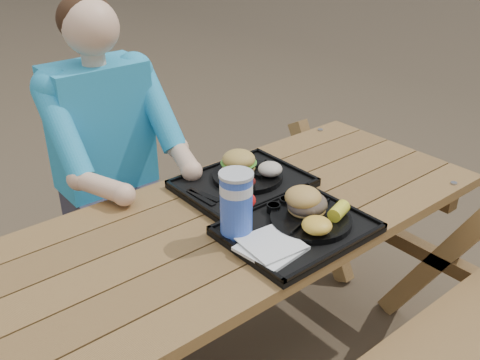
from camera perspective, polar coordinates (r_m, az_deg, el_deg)
picnic_table at (r=2.01m, az=0.00°, el=-12.86°), size 1.80×1.49×0.75m
tray_near at (r=1.70m, az=6.11°, el=-5.37°), size 0.45×0.35×0.02m
tray_far at (r=1.95m, az=0.33°, el=-0.47°), size 0.45×0.35×0.02m
plate_near at (r=1.72m, az=7.56°, el=-4.23°), size 0.26×0.26×0.02m
plate_far at (r=1.97m, az=0.81°, el=0.42°), size 0.26×0.26×0.02m
napkin_stack at (r=1.58m, az=3.33°, el=-7.16°), size 0.18×0.18×0.02m
soda_cup at (r=1.60m, az=-0.40°, el=-2.75°), size 0.10×0.10×0.20m
condiment_bbq at (r=1.76m, az=3.60°, el=-3.01°), size 0.05×0.05×0.03m
condiment_mustard at (r=1.80m, az=5.00°, el=-2.37°), size 0.05×0.05×0.03m
sandwich at (r=1.71m, az=7.24°, el=-1.40°), size 0.12×0.12×0.13m
mac_cheese at (r=1.63m, az=8.20°, el=-4.81°), size 0.09×0.09×0.05m
corn_cob at (r=1.71m, az=10.49°, el=-3.26°), size 0.10×0.10×0.04m
cutlery_far at (r=1.86m, az=-3.89°, el=-1.59°), size 0.06×0.14×0.01m
burger at (r=1.97m, az=-0.14°, el=2.64°), size 0.13×0.13×0.11m
baked_beans at (r=1.87m, az=0.61°, el=-0.13°), size 0.07×0.07×0.03m
potato_salad at (r=1.94m, az=3.23°, el=1.18°), size 0.09×0.09×0.05m
diner at (r=2.32m, az=-13.80°, el=0.13°), size 0.48×0.84×1.28m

